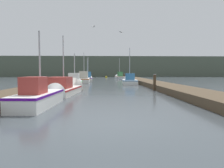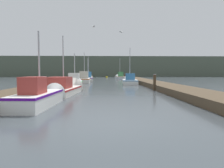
# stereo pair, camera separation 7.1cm
# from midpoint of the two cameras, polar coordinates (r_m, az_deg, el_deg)

# --- Properties ---
(ground_plane) EXTENTS (200.00, 200.00, 0.00)m
(ground_plane) POSITION_cam_midpoint_polar(r_m,az_deg,el_deg) (6.18, -0.39, -11.73)
(ground_plane) COLOR #3D4449
(dock_left) EXTENTS (2.46, 40.00, 0.47)m
(dock_left) POSITION_cam_midpoint_polar(r_m,az_deg,el_deg) (22.62, -15.38, -0.06)
(dock_left) COLOR #4C3D2B
(dock_left) RESTS_ON ground_plane
(dock_right) EXTENTS (2.46, 40.00, 0.47)m
(dock_right) POSITION_cam_midpoint_polar(r_m,az_deg,el_deg) (22.70, 12.23, 0.00)
(dock_right) COLOR #4C3D2B
(dock_right) RESTS_ON ground_plane
(distant_shore_ridge) EXTENTS (120.00, 16.00, 6.19)m
(distant_shore_ridge) POSITION_cam_midpoint_polar(r_m,az_deg,el_deg) (67.39, -1.85, 4.86)
(distant_shore_ridge) COLOR #4C5647
(distant_shore_ridge) RESTS_ON ground_plane
(fishing_boat_0) EXTENTS (1.56, 4.60, 3.82)m
(fishing_boat_0) POSITION_cam_midpoint_polar(r_m,az_deg,el_deg) (10.21, -19.50, -3.27)
(fishing_boat_0) COLOR silver
(fishing_boat_0) RESTS_ON ground_plane
(fishing_boat_1) EXTENTS (2.23, 5.58, 4.77)m
(fishing_boat_1) POSITION_cam_midpoint_polar(r_m,az_deg,el_deg) (15.18, -13.14, -1.18)
(fishing_boat_1) COLOR silver
(fishing_boat_1) RESTS_ON ground_plane
(fishing_boat_2) EXTENTS (1.82, 5.76, 3.75)m
(fishing_boat_2) POSITION_cam_midpoint_polar(r_m,az_deg,el_deg) (20.63, -10.45, 0.29)
(fishing_boat_2) COLOR silver
(fishing_boat_2) RESTS_ON ground_plane
(fishing_boat_3) EXTENTS (2.00, 4.79, 5.08)m
(fishing_boat_3) POSITION_cam_midpoint_polar(r_m,az_deg,el_deg) (25.63, 5.13, 0.87)
(fishing_boat_3) COLOR silver
(fishing_boat_3) RESTS_ON ground_plane
(fishing_boat_4) EXTENTS (1.86, 6.28, 4.81)m
(fishing_boat_4) POSITION_cam_midpoint_polar(r_m,az_deg,el_deg) (29.77, -7.79, 1.39)
(fishing_boat_4) COLOR silver
(fishing_boat_4) RESTS_ON ground_plane
(fishing_boat_5) EXTENTS (1.93, 5.60, 4.20)m
(fishing_boat_5) POSITION_cam_midpoint_polar(r_m,az_deg,el_deg) (34.10, -6.85, 1.72)
(fishing_boat_5) COLOR silver
(fishing_boat_5) RESTS_ON ground_plane
(fishing_boat_6) EXTENTS (1.44, 5.72, 4.86)m
(fishing_boat_6) POSITION_cam_midpoint_polar(r_m,az_deg,el_deg) (39.64, -6.64, 1.94)
(fishing_boat_6) COLOR silver
(fishing_boat_6) RESTS_ON ground_plane
(fishing_boat_7) EXTENTS (1.90, 5.24, 4.81)m
(fishing_boat_7) POSITION_cam_midpoint_polar(r_m,az_deg,el_deg) (43.52, 2.25, 2.07)
(fishing_boat_7) COLOR silver
(fishing_boat_7) RESTS_ON ground_plane
(mooring_piling_0) EXTENTS (0.33, 0.33, 1.11)m
(mooring_piling_0) POSITION_cam_midpoint_polar(r_m,az_deg,el_deg) (43.38, 3.65, 2.20)
(mooring_piling_0) COLOR #473523
(mooring_piling_0) RESTS_ON ground_plane
(mooring_piling_1) EXTENTS (0.28, 0.28, 1.40)m
(mooring_piling_1) POSITION_cam_midpoint_polar(r_m,az_deg,el_deg) (17.50, 12.19, 0.50)
(mooring_piling_1) COLOR #473523
(mooring_piling_1) RESTS_ON ground_plane
(mooring_piling_2) EXTENTS (0.37, 0.37, 1.31)m
(mooring_piling_2) POSITION_cam_midpoint_polar(r_m,az_deg,el_deg) (13.45, -18.66, -0.72)
(mooring_piling_2) COLOR #473523
(mooring_piling_2) RESTS_ON ground_plane
(channel_buoy) EXTENTS (0.56, 0.56, 1.06)m
(channel_buoy) POSITION_cam_midpoint_polar(r_m,az_deg,el_deg) (51.84, -1.47, 1.99)
(channel_buoy) COLOR gold
(channel_buoy) RESTS_ON ground_plane
(seagull_lead) EXTENTS (0.45, 0.49, 0.12)m
(seagull_lead) POSITION_cam_midpoint_polar(r_m,az_deg,el_deg) (20.21, 2.83, 14.57)
(seagull_lead) COLOR white
(seagull_1) EXTENTS (0.37, 0.54, 0.12)m
(seagull_1) POSITION_cam_midpoint_polar(r_m,az_deg,el_deg) (20.29, -5.21, 16.00)
(seagull_1) COLOR white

